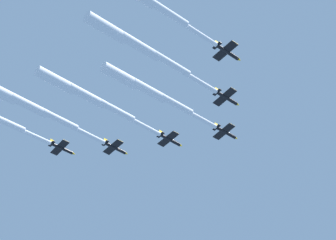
% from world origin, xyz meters
% --- Properties ---
extents(jet_lead, '(27.52, 50.09, 3.79)m').
position_xyz_m(jet_lead, '(11.91, -8.58, 154.61)').
color(jet_lead, black).
extents(jet_port_inner, '(29.18, 51.79, 3.72)m').
position_xyz_m(jet_port_inner, '(6.34, -27.23, 153.85)').
color(jet_port_inner, black).
extents(jet_starboard_inner, '(29.43, 52.45, 3.81)m').
position_xyz_m(jet_starboard_inner, '(31.27, -14.94, 152.80)').
color(jet_starboard_inner, black).
extents(jet_port_mid, '(28.80, 51.39, 3.70)m').
position_xyz_m(jet_port_mid, '(-0.59, -44.49, 152.69)').
color(jet_port_mid, black).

